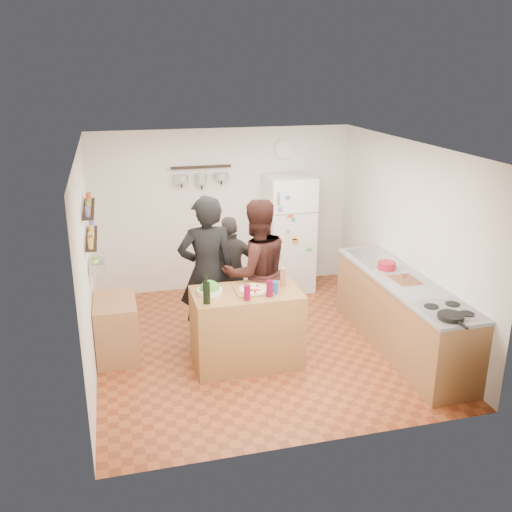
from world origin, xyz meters
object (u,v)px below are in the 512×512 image
object	(u,v)px
counter_run	(402,315)
fridge	(289,233)
wall_clock	(284,150)
person_back	(231,271)
salt_canister	(274,287)
salad_bowl	(210,291)
red_bowl	(387,266)
skillet	(451,317)
prep_island	(247,327)
pepper_mill	(283,279)
wine_bottle	(207,293)
person_left	(207,272)
person_center	(256,272)
side_table	(116,328)

from	to	relation	value
counter_run	fridge	xyz separation A→B (m)	(-0.75, 2.30, 0.45)
wall_clock	person_back	bearing A→B (deg)	-129.55
salt_canister	fridge	xyz separation A→B (m)	(0.90, 2.30, -0.08)
salad_bowl	person_back	xyz separation A→B (m)	(0.48, 1.07, -0.18)
salt_canister	counter_run	size ratio (longest dim) A/B	0.05
salad_bowl	red_bowl	world-z (taller)	red_bowl
wall_clock	skillet	bearing A→B (deg)	-80.22
prep_island	pepper_mill	size ratio (longest dim) A/B	6.33
wall_clock	wine_bottle	bearing A→B (deg)	-121.94
wine_bottle	prep_island	bearing A→B (deg)	23.75
salt_canister	person_left	world-z (taller)	person_left
person_left	person_back	distance (m)	0.71
salad_bowl	salt_canister	bearing A→B (deg)	-13.28
salt_canister	person_left	distance (m)	0.96
person_center	salt_canister	bearing A→B (deg)	85.98
skillet	wall_clock	xyz separation A→B (m)	(-0.65, 3.77, 1.20)
prep_island	skillet	distance (m)	2.29
salt_canister	red_bowl	size ratio (longest dim) A/B	0.61
person_center	red_bowl	size ratio (longest dim) A/B	8.16
person_center	red_bowl	world-z (taller)	person_center
salad_bowl	person_center	distance (m)	0.83
prep_island	counter_run	distance (m)	1.95
prep_island	person_back	distance (m)	1.16
prep_island	wall_clock	distance (m)	3.26
wall_clock	red_bowl	bearing A→B (deg)	-72.67
salad_bowl	fridge	distance (m)	2.67
prep_island	person_back	xyz separation A→B (m)	(0.06, 1.12, 0.30)
person_center	skillet	xyz separation A→B (m)	(1.60, -1.79, 0.01)
salt_canister	wine_bottle	bearing A→B (deg)	-172.87
counter_run	person_center	bearing A→B (deg)	158.99
red_bowl	person_back	bearing A→B (deg)	155.03
salt_canister	wall_clock	bearing A→B (deg)	71.09
pepper_mill	salad_bowl	bearing A→B (deg)	180.00
skillet	pepper_mill	bearing A→B (deg)	136.84
wine_bottle	skillet	size ratio (longest dim) A/B	0.91
salad_bowl	fridge	xyz separation A→B (m)	(1.62, 2.13, -0.04)
person_back	wall_clock	size ratio (longest dim) A/B	5.02
side_table	person_left	bearing A→B (deg)	1.39
wine_bottle	counter_run	bearing A→B (deg)	2.28
counter_run	skillet	distance (m)	1.25
person_back	counter_run	size ratio (longest dim) A/B	0.57
wine_bottle	pepper_mill	distance (m)	0.99
side_table	skillet	bearing A→B (deg)	-28.59
person_back	skillet	xyz separation A→B (m)	(1.79, -2.39, 0.19)
salad_bowl	wine_bottle	bearing A→B (deg)	-106.50
counter_run	pepper_mill	bearing A→B (deg)	173.44
counter_run	skillet	world-z (taller)	skillet
person_left	side_table	size ratio (longest dim) A/B	2.42
person_back	counter_run	world-z (taller)	person_back
person_left	skillet	xyz separation A→B (m)	(2.21, -1.85, -0.02)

